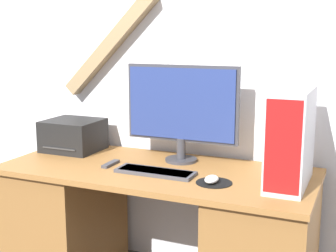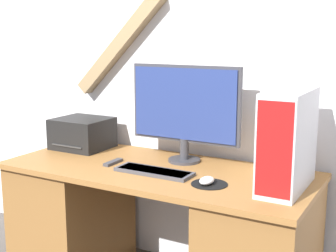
# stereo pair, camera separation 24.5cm
# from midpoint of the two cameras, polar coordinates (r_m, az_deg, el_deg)

# --- Properties ---
(wall_back) EXTENTS (6.40, 0.13, 2.70)m
(wall_back) POSITION_cam_midpoint_polar(r_m,az_deg,el_deg) (2.81, -0.46, 9.43)
(wall_back) COLOR silver
(wall_back) RESTS_ON ground_plane
(desk) EXTENTS (1.69, 0.72, 0.72)m
(desk) POSITION_cam_midpoint_polar(r_m,az_deg,el_deg) (2.66, -4.12, -12.45)
(desk) COLOR brown
(desk) RESTS_ON ground_plane
(monitor) EXTENTS (0.66, 0.18, 0.55)m
(monitor) POSITION_cam_midpoint_polar(r_m,az_deg,el_deg) (2.61, -1.02, 2.28)
(monitor) COLOR #333338
(monitor) RESTS_ON desk
(keyboard) EXTENTS (0.42, 0.14, 0.02)m
(keyboard) POSITION_cam_midpoint_polar(r_m,az_deg,el_deg) (2.44, -4.45, -5.63)
(keyboard) COLOR #3D3D42
(keyboard) RESTS_ON desk
(mousepad) EXTENTS (0.18, 0.18, 0.00)m
(mousepad) POSITION_cam_midpoint_polar(r_m,az_deg,el_deg) (2.29, 2.58, -6.97)
(mousepad) COLOR black
(mousepad) RESTS_ON desk
(mouse) EXTENTS (0.06, 0.10, 0.04)m
(mouse) POSITION_cam_midpoint_polar(r_m,az_deg,el_deg) (2.27, 2.26, -6.55)
(mouse) COLOR silver
(mouse) RESTS_ON mousepad
(computer_tower) EXTENTS (0.17, 0.44, 0.46)m
(computer_tower) POSITION_cam_midpoint_polar(r_m,az_deg,el_deg) (2.25, 11.75, -1.43)
(computer_tower) COLOR #B2B2B7
(computer_tower) RESTS_ON desk
(printer) EXTENTS (0.33, 0.31, 0.19)m
(printer) POSITION_cam_midpoint_polar(r_m,az_deg,el_deg) (2.98, -13.81, -1.13)
(printer) COLOR black
(printer) RESTS_ON desk
(remote_control) EXTENTS (0.04, 0.14, 0.02)m
(remote_control) POSITION_cam_midpoint_polar(r_m,az_deg,el_deg) (2.62, -9.69, -4.61)
(remote_control) COLOR #38383D
(remote_control) RESTS_ON desk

